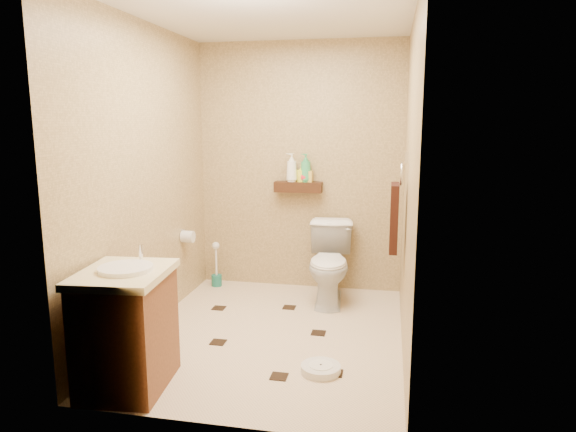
# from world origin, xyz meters

# --- Properties ---
(ground) EXTENTS (2.50, 2.50, 0.00)m
(ground) POSITION_xyz_m (0.00, 0.00, 0.00)
(ground) COLOR beige
(ground) RESTS_ON ground
(wall_back) EXTENTS (2.00, 0.04, 2.40)m
(wall_back) POSITION_xyz_m (0.00, 1.25, 1.20)
(wall_back) COLOR tan
(wall_back) RESTS_ON ground
(wall_front) EXTENTS (2.00, 0.04, 2.40)m
(wall_front) POSITION_xyz_m (0.00, -1.25, 1.20)
(wall_front) COLOR tan
(wall_front) RESTS_ON ground
(wall_left) EXTENTS (0.04, 2.50, 2.40)m
(wall_left) POSITION_xyz_m (-1.00, 0.00, 1.20)
(wall_left) COLOR tan
(wall_left) RESTS_ON ground
(wall_right) EXTENTS (0.04, 2.50, 2.40)m
(wall_right) POSITION_xyz_m (1.00, 0.00, 1.20)
(wall_right) COLOR tan
(wall_right) RESTS_ON ground
(ceiling) EXTENTS (2.00, 2.50, 0.02)m
(ceiling) POSITION_xyz_m (0.00, 0.00, 2.40)
(ceiling) COLOR silver
(ceiling) RESTS_ON wall_back
(wall_shelf) EXTENTS (0.46, 0.14, 0.10)m
(wall_shelf) POSITION_xyz_m (0.00, 1.17, 1.02)
(wall_shelf) COLOR #391A0F
(wall_shelf) RESTS_ON wall_back
(floor_accents) EXTENTS (1.25, 1.37, 0.01)m
(floor_accents) POSITION_xyz_m (0.03, -0.04, 0.00)
(floor_accents) COLOR black
(floor_accents) RESTS_ON ground
(toilet) EXTENTS (0.46, 0.74, 0.73)m
(toilet) POSITION_xyz_m (0.36, 0.83, 0.36)
(toilet) COLOR white
(toilet) RESTS_ON ground
(vanity) EXTENTS (0.56, 0.66, 0.87)m
(vanity) POSITION_xyz_m (-0.70, -0.95, 0.39)
(vanity) COLOR brown
(vanity) RESTS_ON ground
(bathroom_scale) EXTENTS (0.35, 0.35, 0.05)m
(bathroom_scale) POSITION_xyz_m (0.46, -0.54, 0.03)
(bathroom_scale) COLOR silver
(bathroom_scale) RESTS_ON ground
(toilet_brush) EXTENTS (0.10, 0.10, 0.46)m
(toilet_brush) POSITION_xyz_m (-0.82, 1.07, 0.16)
(toilet_brush) COLOR #1A6B5E
(toilet_brush) RESTS_ON ground
(towel_ring) EXTENTS (0.12, 0.30, 0.76)m
(towel_ring) POSITION_xyz_m (0.91, 0.25, 0.95)
(towel_ring) COLOR silver
(towel_ring) RESTS_ON wall_right
(toilet_paper) EXTENTS (0.12, 0.11, 0.12)m
(toilet_paper) POSITION_xyz_m (-0.94, 0.65, 0.60)
(toilet_paper) COLOR silver
(toilet_paper) RESTS_ON wall_left
(bottle_a) EXTENTS (0.14, 0.14, 0.28)m
(bottle_a) POSITION_xyz_m (-0.06, 1.17, 1.21)
(bottle_a) COLOR white
(bottle_a) RESTS_ON wall_shelf
(bottle_b) EXTENTS (0.10, 0.10, 0.17)m
(bottle_b) POSITION_xyz_m (0.03, 1.17, 1.15)
(bottle_b) COLOR yellow
(bottle_b) RESTS_ON wall_shelf
(bottle_c) EXTENTS (0.13, 0.13, 0.14)m
(bottle_c) POSITION_xyz_m (0.07, 1.17, 1.14)
(bottle_c) COLOR red
(bottle_c) RESTS_ON wall_shelf
(bottle_d) EXTENTS (0.15, 0.15, 0.27)m
(bottle_d) POSITION_xyz_m (0.07, 1.17, 1.21)
(bottle_d) COLOR #36A25E
(bottle_d) RESTS_ON wall_shelf
(bottle_e) EXTENTS (0.08, 0.08, 0.16)m
(bottle_e) POSITION_xyz_m (0.10, 1.17, 1.15)
(bottle_e) COLOR gold
(bottle_e) RESTS_ON wall_shelf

